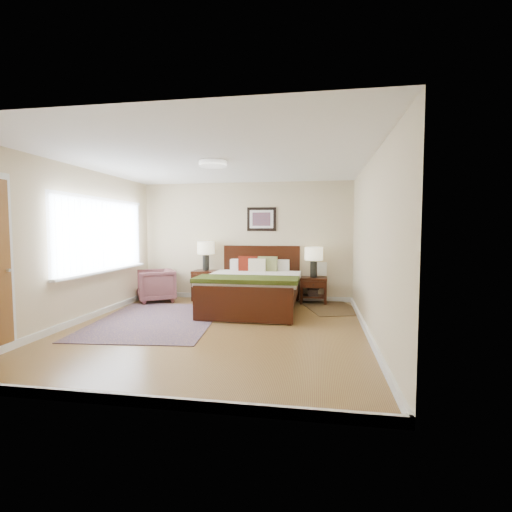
{
  "coord_description": "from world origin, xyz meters",
  "views": [
    {
      "loc": [
        1.52,
        -5.31,
        1.49
      ],
      "look_at": [
        0.49,
        0.88,
        1.05
      ],
      "focal_mm": 26.0,
      "sensor_mm": 36.0,
      "label": 1
    }
  ],
  "objects_px": {
    "bed": "(253,282)",
    "rug_persian": "(157,320)",
    "nightstand_right": "(313,287)",
    "lamp_right": "(314,256)",
    "armchair": "(156,285)",
    "lamp_left": "(206,250)",
    "nightstand_left": "(206,276)"
  },
  "relations": [
    {
      "from": "nightstand_left",
      "to": "lamp_left",
      "type": "relative_size",
      "value": 1.03
    },
    {
      "from": "lamp_right",
      "to": "rug_persian",
      "type": "bearing_deg",
      "value": -143.2
    },
    {
      "from": "bed",
      "to": "lamp_left",
      "type": "height_order",
      "value": "lamp_left"
    },
    {
      "from": "rug_persian",
      "to": "lamp_right",
      "type": "bearing_deg",
      "value": 31.14
    },
    {
      "from": "armchair",
      "to": "lamp_left",
      "type": "bearing_deg",
      "value": 78.5
    },
    {
      "from": "nightstand_left",
      "to": "armchair",
      "type": "height_order",
      "value": "armchair"
    },
    {
      "from": "bed",
      "to": "lamp_left",
      "type": "relative_size",
      "value": 3.47
    },
    {
      "from": "lamp_left",
      "to": "rug_persian",
      "type": "xyz_separation_m",
      "value": [
        -0.27,
        -1.9,
        -1.06
      ]
    },
    {
      "from": "lamp_left",
      "to": "lamp_right",
      "type": "bearing_deg",
      "value": 0.0
    },
    {
      "from": "nightstand_left",
      "to": "lamp_right",
      "type": "relative_size",
      "value": 1.03
    },
    {
      "from": "nightstand_left",
      "to": "rug_persian",
      "type": "bearing_deg",
      "value": -98.24
    },
    {
      "from": "nightstand_right",
      "to": "rug_persian",
      "type": "xyz_separation_m",
      "value": [
        -2.54,
        -1.89,
        -0.33
      ]
    },
    {
      "from": "nightstand_left",
      "to": "armchair",
      "type": "relative_size",
      "value": 0.85
    },
    {
      "from": "lamp_left",
      "to": "armchair",
      "type": "height_order",
      "value": "lamp_left"
    },
    {
      "from": "lamp_right",
      "to": "armchair",
      "type": "bearing_deg",
      "value": -173.69
    },
    {
      "from": "rug_persian",
      "to": "bed",
      "type": "bearing_deg",
      "value": 31.51
    },
    {
      "from": "lamp_right",
      "to": "armchair",
      "type": "distance_m",
      "value": 3.33
    },
    {
      "from": "nightstand_right",
      "to": "lamp_right",
      "type": "bearing_deg",
      "value": 90.0
    },
    {
      "from": "nightstand_right",
      "to": "lamp_left",
      "type": "relative_size",
      "value": 0.88
    },
    {
      "from": "bed",
      "to": "armchair",
      "type": "height_order",
      "value": "bed"
    },
    {
      "from": "lamp_right",
      "to": "rug_persian",
      "type": "xyz_separation_m",
      "value": [
        -2.54,
        -1.9,
        -0.96
      ]
    },
    {
      "from": "lamp_left",
      "to": "lamp_right",
      "type": "height_order",
      "value": "lamp_left"
    },
    {
      "from": "armchair",
      "to": "nightstand_right",
      "type": "bearing_deg",
      "value": 64.5
    },
    {
      "from": "lamp_right",
      "to": "nightstand_right",
      "type": "bearing_deg",
      "value": -90.0
    },
    {
      "from": "nightstand_left",
      "to": "armchair",
      "type": "distance_m",
      "value": 1.05
    },
    {
      "from": "rug_persian",
      "to": "armchair",
      "type": "bearing_deg",
      "value": 109.06
    },
    {
      "from": "bed",
      "to": "rug_persian",
      "type": "relative_size",
      "value": 0.79
    },
    {
      "from": "lamp_left",
      "to": "lamp_right",
      "type": "xyz_separation_m",
      "value": [
        2.27,
        0.0,
        -0.1
      ]
    },
    {
      "from": "nightstand_right",
      "to": "rug_persian",
      "type": "relative_size",
      "value": 0.2
    },
    {
      "from": "nightstand_left",
      "to": "nightstand_right",
      "type": "bearing_deg",
      "value": 0.24
    },
    {
      "from": "nightstand_right",
      "to": "armchair",
      "type": "distance_m",
      "value": 3.27
    },
    {
      "from": "nightstand_right",
      "to": "armchair",
      "type": "bearing_deg",
      "value": -173.9
    }
  ]
}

